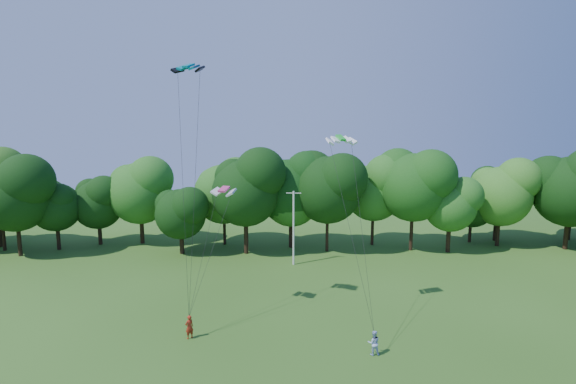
{
  "coord_description": "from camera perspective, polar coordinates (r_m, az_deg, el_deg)",
  "views": [
    {
      "loc": [
        0.51,
        -20.15,
        16.1
      ],
      "look_at": [
        1.44,
        13.0,
        10.88
      ],
      "focal_mm": 28.0,
      "sensor_mm": 36.0,
      "label": 1
    }
  ],
  "objects": [
    {
      "name": "kite_flyer_right",
      "position": [
        33.44,
        10.83,
        -18.29
      ],
      "size": [
        0.88,
        0.69,
        1.76
      ],
      "primitive_type": "imported",
      "rotation": [
        0.0,
        0.0,
        3.11
      ],
      "color": "#AFC4F2",
      "rests_on": "ground"
    },
    {
      "name": "tree_back_east",
      "position": [
        63.81,
        25.43,
        0.49
      ],
      "size": [
        8.45,
        8.45,
        12.29
      ],
      "color": "#2F2213",
      "rests_on": "ground"
    },
    {
      "name": "utility_pole",
      "position": [
        50.52,
        0.71,
        -4.51
      ],
      "size": [
        1.69,
        0.26,
        8.45
      ],
      "rotation": [
        0.0,
        0.0,
        -0.11
      ],
      "color": "silver",
      "rests_on": "ground"
    },
    {
      "name": "kite_green",
      "position": [
        36.0,
        6.72,
        6.86
      ],
      "size": [
        2.57,
        1.72,
        0.5
      ],
      "rotation": [
        0.0,
        0.0,
        0.3
      ],
      "color": "green",
      "rests_on": "ground"
    },
    {
      "name": "kite_flyer_left",
      "position": [
        35.8,
        -12.42,
        -16.39
      ],
      "size": [
        0.79,
        0.76,
        1.81
      ],
      "primitive_type": "imported",
      "rotation": [
        0.0,
        0.0,
        3.83
      ],
      "color": "#A52715",
      "rests_on": "ground"
    },
    {
      "name": "kite_pink",
      "position": [
        36.99,
        -8.14,
        0.36
      ],
      "size": [
        2.23,
        1.69,
        0.43
      ],
      "rotation": [
        0.0,
        0.0,
        -0.41
      ],
      "color": "#CA3878",
      "rests_on": "ground"
    },
    {
      "name": "kite_teal",
      "position": [
        35.72,
        -12.52,
        15.4
      ],
      "size": [
        2.65,
        1.9,
        0.45
      ],
      "rotation": [
        0.0,
        0.0,
        -0.38
      ],
      "color": "#047183",
      "rests_on": "ground"
    },
    {
      "name": "tree_back_center",
      "position": [
        56.91,
        0.34,
        1.16
      ],
      "size": [
        9.23,
        9.23,
        13.42
      ],
      "color": "#302112",
      "rests_on": "ground"
    }
  ]
}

